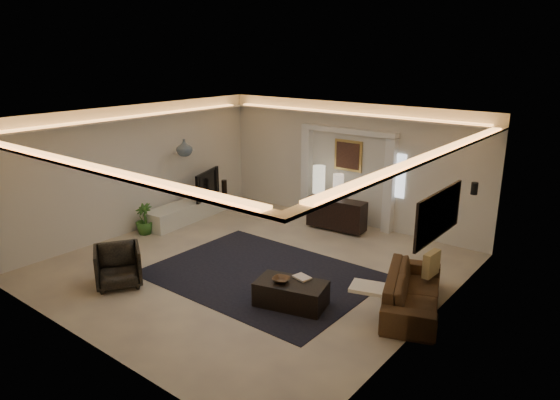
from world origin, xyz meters
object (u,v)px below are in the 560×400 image
Objects in this scene: coffee_table at (291,294)px; armchair at (118,266)px; console at (336,214)px; sofa at (413,291)px.

armchair reaches higher than coffee_table.
console reaches higher than coffee_table.
console reaches higher than sofa.
sofa is at bearing -28.71° from armchair.
console is at bearing 30.62° from sofa.
console is 1.73× the size of armchair.
console is 3.83m from coffee_table.
console is 0.66× the size of sofa.
console is 5.10m from armchair.
armchair is at bearing -112.10° from console.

